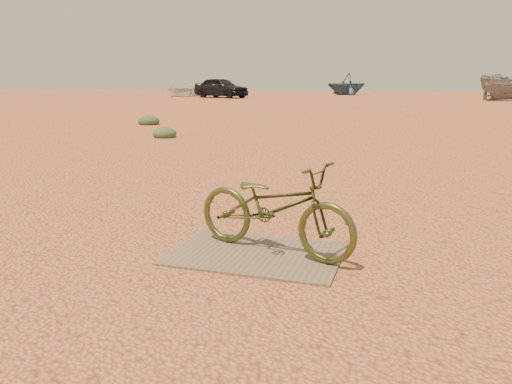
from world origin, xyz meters
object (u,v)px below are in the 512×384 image
(car, at_px, (221,88))
(boat_near_left, at_px, (182,90))
(plywood_board, at_px, (256,254))
(boat_far_left, at_px, (346,84))
(bicycle, at_px, (274,207))

(car, height_order, boat_near_left, car)
(car, bearing_deg, boat_near_left, 81.66)
(plywood_board, xyz_separation_m, boat_far_left, (-5.40, 45.35, 1.07))
(plywood_board, distance_m, bicycle, 0.47)
(bicycle, xyz_separation_m, boat_near_left, (-19.38, 37.66, 0.12))
(car, relative_size, boat_far_left, 1.18)
(plywood_board, bearing_deg, boat_near_left, 116.99)
(bicycle, bearing_deg, boat_far_left, 22.30)
(plywood_board, bearing_deg, car, 112.21)
(bicycle, bearing_deg, plywood_board, 134.03)
(plywood_board, xyz_separation_m, bicycle, (0.15, 0.08, 0.44))
(bicycle, height_order, boat_far_left, boat_far_left)
(boat_near_left, xyz_separation_m, boat_far_left, (13.82, 7.61, 0.51))
(bicycle, height_order, boat_near_left, boat_near_left)
(plywood_board, height_order, boat_far_left, boat_far_left)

